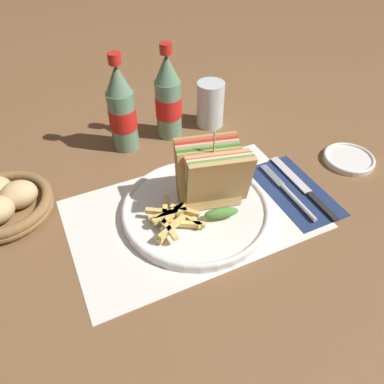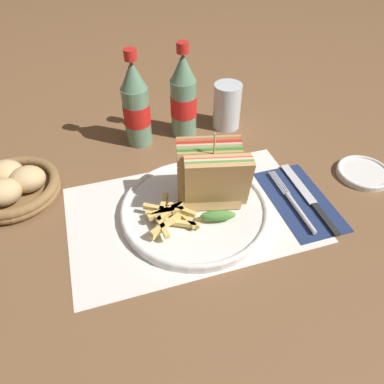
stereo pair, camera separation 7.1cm
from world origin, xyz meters
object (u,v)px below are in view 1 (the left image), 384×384
plate_main (196,210)px  side_saucer (348,158)px  club_sandwich (213,177)px  bread_basket (4,204)px  knife (303,187)px  coke_bottle_near (122,110)px  coke_bottle_far (168,99)px  glass_near (210,107)px  fork (292,196)px

plate_main → side_saucer: size_ratio=2.54×
club_sandwich → bread_basket: size_ratio=0.87×
knife → coke_bottle_near: coke_bottle_near is taller
coke_bottle_far → glass_near: bearing=-0.4°
coke_bottle_far → knife: bearing=-60.9°
knife → coke_bottle_far: coke_bottle_far is taller
plate_main → coke_bottle_far: size_ratio=1.27×
coke_bottle_far → bread_basket: 0.42m
plate_main → coke_bottle_near: bearing=101.0°
glass_near → bread_basket: 0.52m
club_sandwich → fork: club_sandwich is taller
plate_main → fork: bearing=-13.6°
fork → glass_near: 0.33m
fork → side_saucer: 0.20m
club_sandwich → side_saucer: 0.35m
plate_main → bread_basket: (-0.33, 0.16, 0.01)m
coke_bottle_near → club_sandwich: bearing=-71.5°
knife → fork: bearing=-158.2°
bread_basket → side_saucer: 0.73m
coke_bottle_far → bread_basket: (-0.39, -0.12, -0.07)m
fork → glass_near: size_ratio=1.62×
fork → bread_basket: (-0.52, 0.21, 0.02)m
plate_main → club_sandwich: size_ratio=1.81×
coke_bottle_near → glass_near: (0.22, 0.00, -0.05)m
club_sandwich → glass_near: 0.30m
coke_bottle_near → knife: bearing=-46.9°
plate_main → knife: bearing=-7.7°
fork → coke_bottle_far: bearing=113.0°
bread_basket → coke_bottle_near: bearing=22.1°
side_saucer → knife: bearing=-166.7°
coke_bottle_near → glass_near: bearing=0.7°
coke_bottle_near → bread_basket: size_ratio=1.23×
plate_main → bread_basket: bread_basket is taller
coke_bottle_near → glass_near: 0.23m
fork → knife: (0.04, 0.02, -0.00)m
fork → coke_bottle_far: size_ratio=0.81×
coke_bottle_near → side_saucer: 0.52m
club_sandwich → side_saucer: size_ratio=1.41×
bread_basket → fork: bearing=-21.4°
knife → side_saucer: 0.16m
fork → club_sandwich: bearing=161.8°
club_sandwich → coke_bottle_near: 0.28m
knife → coke_bottle_near: (-0.28, 0.30, 0.09)m
plate_main → side_saucer: bearing=0.7°
coke_bottle_far → club_sandwich: bearing=-95.0°
club_sandwich → coke_bottle_far: bearing=85.0°
club_sandwich → glass_near: (0.13, 0.27, -0.03)m
fork → bread_basket: bearing=159.2°
club_sandwich → fork: size_ratio=0.87×
glass_near → coke_bottle_near: bearing=-179.3°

